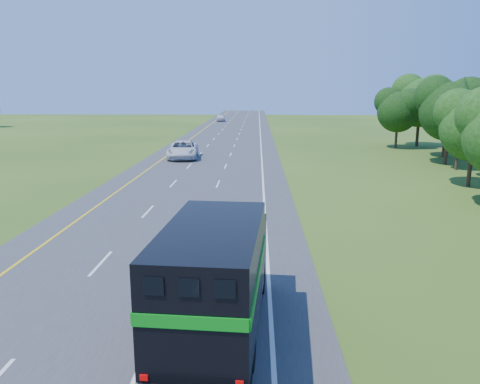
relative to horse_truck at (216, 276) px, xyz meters
The scene contains 5 objects.
road 36.31m from the horse_truck, 96.03° to the left, with size 15.00×260.00×0.04m, color #38383A.
lane_markings 36.31m from the horse_truck, 96.03° to the left, with size 11.15×260.00×0.01m.
horse_truck is the anchor object (origin of this frame).
white_suv 39.26m from the horse_truck, 100.43° to the left, with size 3.20×6.94×1.93m, color silver.
far_car 103.20m from the horse_truck, 94.39° to the left, with size 2.02×5.01×1.71m, color silver.
Camera 1 is at (5.01, 0.86, 7.46)m, focal length 35.00 mm.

